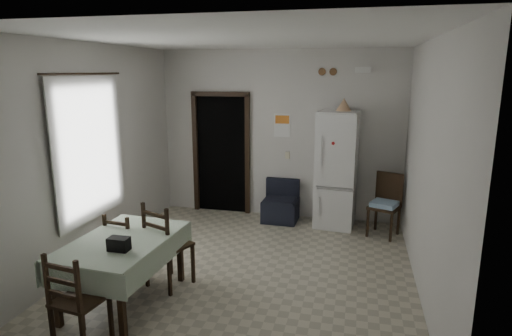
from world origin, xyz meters
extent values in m
plane|color=#AAA28B|center=(0.00, 0.00, 0.00)|extent=(4.50, 4.50, 0.00)
cube|color=black|center=(-1.05, 2.46, 1.05)|extent=(0.90, 0.45, 2.10)
cube|color=black|center=(-1.54, 2.22, 1.05)|extent=(0.08, 0.10, 2.18)
cube|color=black|center=(-0.56, 2.22, 1.05)|extent=(0.08, 0.10, 2.18)
cube|color=black|center=(-1.05, 2.22, 2.14)|extent=(1.06, 0.10, 0.08)
cube|color=silver|center=(-2.15, -0.20, 1.55)|extent=(0.10, 1.20, 1.60)
cube|color=beige|center=(-2.04, -0.20, 1.55)|extent=(0.02, 1.45, 1.85)
cylinder|color=black|center=(-2.03, -0.20, 2.50)|extent=(0.02, 1.60, 0.02)
cube|color=white|center=(0.05, 2.24, 1.62)|extent=(0.28, 0.02, 0.40)
cube|color=orange|center=(0.05, 2.23, 1.72)|extent=(0.24, 0.01, 0.14)
cube|color=beige|center=(0.15, 2.24, 1.10)|extent=(0.08, 0.02, 0.12)
cylinder|color=brown|center=(0.70, 2.23, 2.52)|extent=(0.12, 0.03, 0.12)
cylinder|color=brown|center=(0.88, 2.23, 2.52)|extent=(0.12, 0.03, 0.12)
cube|color=white|center=(1.35, 2.21, 2.55)|extent=(0.25, 0.07, 0.09)
cone|color=tan|center=(1.08, 1.98, 2.01)|extent=(0.25, 0.25, 0.20)
cube|color=black|center=(-0.99, -1.36, 0.82)|extent=(0.21, 0.13, 0.14)
camera|label=1|loc=(1.30, -4.99, 2.54)|focal=30.00mm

